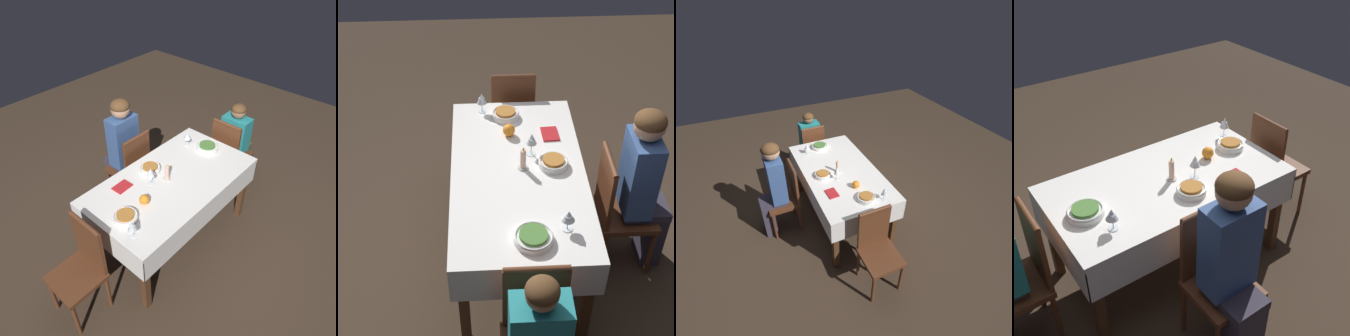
# 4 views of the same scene
# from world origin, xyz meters

# --- Properties ---
(ground_plane) EXTENTS (8.00, 8.00, 0.00)m
(ground_plane) POSITION_xyz_m (0.00, 0.00, 0.00)
(ground_plane) COLOR #3D2D21
(dining_table) EXTENTS (1.59, 0.87, 0.76)m
(dining_table) POSITION_xyz_m (0.00, 0.00, 0.67)
(dining_table) COLOR white
(dining_table) RESTS_ON ground_plane
(chair_south) EXTENTS (0.37, 0.38, 0.93)m
(chair_south) POSITION_xyz_m (-0.11, -0.66, 0.51)
(chair_south) COLOR #562D19
(chair_south) RESTS_ON ground_plane
(chair_west) EXTENTS (0.38, 0.37, 0.93)m
(chair_west) POSITION_xyz_m (-1.02, -0.02, 0.51)
(chair_west) COLOR #562D19
(chair_west) RESTS_ON ground_plane
(chair_east) EXTENTS (0.38, 0.37, 0.93)m
(chair_east) POSITION_xyz_m (1.02, -0.03, 0.51)
(chair_east) COLOR #562D19
(chair_east) RESTS_ON ground_plane
(person_adult_denim) EXTENTS (0.30, 0.34, 1.26)m
(person_adult_denim) POSITION_xyz_m (-0.11, -0.81, 0.71)
(person_adult_denim) COLOR #383342
(person_adult_denim) RESTS_ON ground_plane
(bowl_south) EXTENTS (0.19, 0.19, 0.06)m
(bowl_south) POSITION_xyz_m (0.03, -0.23, 0.79)
(bowl_south) COLOR white
(bowl_south) RESTS_ON dining_table
(wine_glass_south) EXTENTS (0.07, 0.07, 0.17)m
(wine_glass_south) POSITION_xyz_m (0.16, -0.10, 0.88)
(wine_glass_south) COLOR white
(wine_glass_south) RESTS_ON dining_table
(bowl_west) EXTENTS (0.22, 0.22, 0.06)m
(bowl_west) POSITION_xyz_m (-0.60, -0.04, 0.79)
(bowl_west) COLOR white
(bowl_west) RESTS_ON dining_table
(wine_glass_west) EXTENTS (0.08, 0.08, 0.14)m
(wine_glass_west) POSITION_xyz_m (-0.52, -0.24, 0.87)
(wine_glass_west) COLOR white
(wine_glass_west) RESTS_ON dining_table
(bowl_east) EXTENTS (0.20, 0.20, 0.06)m
(bowl_east) POSITION_xyz_m (0.60, 0.05, 0.79)
(bowl_east) COLOR white
(bowl_east) RESTS_ON dining_table
(wine_glass_east) EXTENTS (0.07, 0.07, 0.16)m
(wine_glass_east) POSITION_xyz_m (0.68, 0.22, 0.87)
(wine_glass_east) COLOR white
(wine_glass_east) RESTS_ON dining_table
(candle_centerpiece) EXTENTS (0.07, 0.07, 0.17)m
(candle_centerpiece) POSITION_xyz_m (0.02, -0.03, 0.83)
(candle_centerpiece) COLOR beige
(candle_centerpiece) RESTS_ON dining_table
(orange_fruit) EXTENTS (0.09, 0.09, 0.09)m
(orange_fruit) POSITION_xyz_m (0.38, 0.04, 0.81)
(orange_fruit) COLOR orange
(orange_fruit) RESTS_ON dining_table
(napkin_red_folded) EXTENTS (0.16, 0.12, 0.01)m
(napkin_red_folded) POSITION_xyz_m (0.37, -0.25, 0.77)
(napkin_red_folded) COLOR red
(napkin_red_folded) RESTS_ON dining_table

